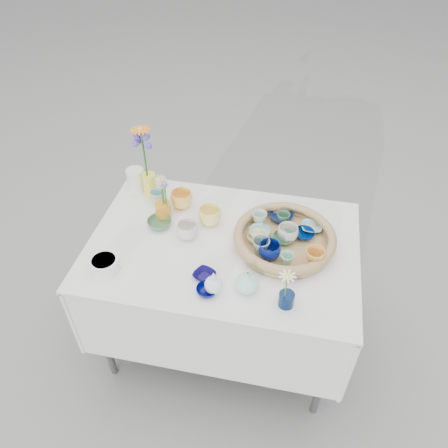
% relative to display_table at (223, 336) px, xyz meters
% --- Properties ---
extents(ground, '(80.00, 80.00, 0.00)m').
position_rel_display_table_xyz_m(ground, '(0.00, 0.00, 0.00)').
color(ground, gray).
extents(display_table, '(1.26, 0.86, 0.77)m').
position_rel_display_table_xyz_m(display_table, '(0.00, 0.00, 0.00)').
color(display_table, white).
rests_on(display_table, ground).
extents(wicker_tray, '(0.47, 0.47, 0.08)m').
position_rel_display_table_xyz_m(wicker_tray, '(0.28, 0.05, 0.80)').
color(wicker_tray, '#9D7149').
rests_on(wicker_tray, display_table).
extents(tray_ceramic_0, '(0.13, 0.13, 0.04)m').
position_rel_display_table_xyz_m(tray_ceramic_0, '(0.25, 0.21, 0.80)').
color(tray_ceramic_0, navy).
rests_on(tray_ceramic_0, wicker_tray).
extents(tray_ceramic_1, '(0.13, 0.13, 0.03)m').
position_rel_display_table_xyz_m(tray_ceramic_1, '(0.37, 0.10, 0.80)').
color(tray_ceramic_1, '#00194E').
rests_on(tray_ceramic_1, wicker_tray).
extents(tray_ceramic_2, '(0.09, 0.09, 0.08)m').
position_rel_display_table_xyz_m(tray_ceramic_2, '(0.42, -0.06, 0.82)').
color(tray_ceramic_2, gold).
rests_on(tray_ceramic_2, wicker_tray).
extents(tray_ceramic_3, '(0.12, 0.12, 0.03)m').
position_rel_display_table_xyz_m(tray_ceramic_3, '(0.28, 0.06, 0.80)').
color(tray_ceramic_3, '#499967').
rests_on(tray_ceramic_3, wicker_tray).
extents(tray_ceramic_4, '(0.11, 0.11, 0.08)m').
position_rel_display_table_xyz_m(tray_ceramic_4, '(0.18, -0.04, 0.82)').
color(tray_ceramic_4, gray).
rests_on(tray_ceramic_4, wicker_tray).
extents(tray_ceramic_5, '(0.12, 0.12, 0.03)m').
position_rel_display_table_xyz_m(tray_ceramic_5, '(0.16, 0.07, 0.80)').
color(tray_ceramic_5, '#93DDD1').
rests_on(tray_ceramic_5, wicker_tray).
extents(tray_ceramic_6, '(0.09, 0.09, 0.07)m').
position_rel_display_table_xyz_m(tray_ceramic_6, '(0.15, 0.15, 0.82)').
color(tray_ceramic_6, '#B5CBBE').
rests_on(tray_ceramic_6, wicker_tray).
extents(tray_ceramic_7, '(0.10, 0.10, 0.08)m').
position_rel_display_table_xyz_m(tray_ceramic_7, '(0.29, 0.07, 0.82)').
color(tray_ceramic_7, beige).
rests_on(tray_ceramic_7, wicker_tray).
extents(tray_ceramic_8, '(0.10, 0.10, 0.02)m').
position_rel_display_table_xyz_m(tray_ceramic_8, '(0.40, 0.16, 0.80)').
color(tray_ceramic_8, '#8CB9CF').
rests_on(tray_ceramic_8, wicker_tray).
extents(tray_ceramic_9, '(0.13, 0.13, 0.08)m').
position_rel_display_table_xyz_m(tray_ceramic_9, '(0.22, -0.06, 0.82)').
color(tray_ceramic_9, '#061261').
rests_on(tray_ceramic_9, wicker_tray).
extents(tray_ceramic_10, '(0.11, 0.11, 0.03)m').
position_rel_display_table_xyz_m(tray_ceramic_10, '(0.16, 0.03, 0.80)').
color(tray_ceramic_10, '#FFCB86').
rests_on(tray_ceramic_10, wicker_tray).
extents(tray_ceramic_11, '(0.07, 0.07, 0.06)m').
position_rel_display_table_xyz_m(tray_ceramic_11, '(0.30, -0.09, 0.81)').
color(tray_ceramic_11, '#83CCA8').
rests_on(tray_ceramic_11, wicker_tray).
extents(tray_ceramic_12, '(0.08, 0.08, 0.06)m').
position_rel_display_table_xyz_m(tray_ceramic_12, '(0.26, 0.18, 0.81)').
color(tray_ceramic_12, '#3A724D').
rests_on(tray_ceramic_12, wicker_tray).
extents(loose_ceramic_0, '(0.12, 0.12, 0.09)m').
position_rel_display_table_xyz_m(loose_ceramic_0, '(-0.26, 0.23, 0.81)').
color(loose_ceramic_0, '#FEC14C').
rests_on(loose_ceramic_0, display_table).
extents(loose_ceramic_1, '(0.14, 0.14, 0.09)m').
position_rel_display_table_xyz_m(loose_ceramic_1, '(-0.09, 0.13, 0.81)').
color(loose_ceramic_1, '#FFEA7B').
rests_on(loose_ceramic_1, display_table).
extents(loose_ceramic_2, '(0.12, 0.12, 0.04)m').
position_rel_display_table_xyz_m(loose_ceramic_2, '(-0.33, 0.06, 0.78)').
color(loose_ceramic_2, '#42734B').
rests_on(loose_ceramic_2, display_table).
extents(loose_ceramic_3, '(0.10, 0.10, 0.08)m').
position_rel_display_table_xyz_m(loose_ceramic_3, '(-0.18, 0.01, 0.80)').
color(loose_ceramic_3, beige).
rests_on(loose_ceramic_3, display_table).
extents(loose_ceramic_4, '(0.12, 0.12, 0.02)m').
position_rel_display_table_xyz_m(loose_ceramic_4, '(-0.04, -0.22, 0.78)').
color(loose_ceramic_4, '#0C0541').
rests_on(loose_ceramic_4, display_table).
extents(loose_ceramic_5, '(0.08, 0.08, 0.07)m').
position_rel_display_table_xyz_m(loose_ceramic_5, '(-0.40, 0.23, 0.80)').
color(loose_ceramic_5, '#81BAB4').
rests_on(loose_ceramic_5, display_table).
extents(loose_ceramic_6, '(0.12, 0.12, 0.03)m').
position_rel_display_table_xyz_m(loose_ceramic_6, '(-0.01, -0.30, 0.78)').
color(loose_ceramic_6, '#020655').
rests_on(loose_ceramic_6, display_table).
extents(fluted_bowl, '(0.15, 0.15, 0.07)m').
position_rel_display_table_xyz_m(fluted_bowl, '(-0.47, -0.27, 0.80)').
color(fluted_bowl, white).
rests_on(fluted_bowl, display_table).
extents(bud_vase_paleblue, '(0.10, 0.10, 0.12)m').
position_rel_display_table_xyz_m(bud_vase_paleblue, '(0.02, -0.29, 0.83)').
color(bud_vase_paleblue, white).
rests_on(bud_vase_paleblue, display_table).
extents(bud_vase_seafoam, '(0.12, 0.12, 0.10)m').
position_rel_display_table_xyz_m(bud_vase_seafoam, '(0.15, -0.25, 0.82)').
color(bud_vase_seafoam, '#AAEBDA').
rests_on(bud_vase_seafoam, display_table).
extents(bud_vase_cobalt, '(0.07, 0.07, 0.07)m').
position_rel_display_table_xyz_m(bud_vase_cobalt, '(0.32, -0.30, 0.80)').
color(bud_vase_cobalt, '#03163D').
rests_on(bud_vase_cobalt, display_table).
extents(single_daisy, '(0.09, 0.09, 0.14)m').
position_rel_display_table_xyz_m(single_daisy, '(0.31, -0.31, 0.89)').
color(single_daisy, white).
rests_on(single_daisy, bud_vase_cobalt).
extents(tall_vase_yellow, '(0.07, 0.07, 0.13)m').
position_rel_display_table_xyz_m(tall_vase_yellow, '(-0.45, 0.29, 0.83)').
color(tall_vase_yellow, yellow).
rests_on(tall_vase_yellow, display_table).
extents(gerbera, '(0.14, 0.14, 0.28)m').
position_rel_display_table_xyz_m(gerbera, '(-0.46, 0.28, 1.03)').
color(gerbera, orange).
rests_on(gerbera, tall_vase_yellow).
extents(hydrangea, '(0.09, 0.09, 0.28)m').
position_rel_display_table_xyz_m(hydrangea, '(-0.46, 0.29, 1.00)').
color(hydrangea, '#5B44C3').
rests_on(hydrangea, tall_vase_yellow).
extents(white_pitcher, '(0.14, 0.10, 0.13)m').
position_rel_display_table_xyz_m(white_pitcher, '(-0.54, 0.32, 0.83)').
color(white_pitcher, white).
rests_on(white_pitcher, display_table).
extents(daisy_cup, '(0.08, 0.08, 0.08)m').
position_rel_display_table_xyz_m(daisy_cup, '(-0.33, 0.13, 0.81)').
color(daisy_cup, orange).
rests_on(daisy_cup, display_table).
extents(daisy_posy, '(0.09, 0.09, 0.16)m').
position_rel_display_table_xyz_m(daisy_posy, '(-0.32, 0.13, 0.93)').
color(daisy_posy, silver).
rests_on(daisy_posy, daisy_cup).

